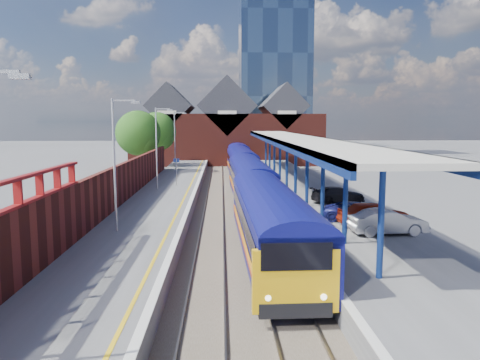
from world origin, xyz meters
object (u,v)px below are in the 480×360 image
object	(u,v)px
train	(245,168)
lamp_post_c	(158,143)
parked_car_dark	(338,195)
lamp_post_d	(176,137)
parked_car_red	(374,214)
lamp_post_b	(117,157)
parked_car_blue	(358,212)
platform_sign	(176,167)
parked_car_silver	(388,222)
relay_cabinet	(325,299)

from	to	relation	value
train	lamp_post_c	world-z (taller)	lamp_post_c
parked_car_dark	lamp_post_d	bearing A→B (deg)	17.72
parked_car_red	lamp_post_b	bearing A→B (deg)	86.99
lamp_post_b	parked_car_blue	bearing A→B (deg)	8.46
platform_sign	parked_car_silver	size ratio (longest dim) A/B	0.63
parked_car_silver	lamp_post_b	bearing A→B (deg)	81.07
lamp_post_d	train	bearing A→B (deg)	-50.40
platform_sign	parked_car_dark	bearing A→B (deg)	-37.59
lamp_post_b	platform_sign	size ratio (longest dim) A/B	2.80
parked_car_blue	relay_cabinet	xyz separation A→B (m)	(-4.32, -10.77, -1.05)
train	lamp_post_b	world-z (taller)	lamp_post_b
lamp_post_b	parked_car_red	bearing A→B (deg)	3.18
lamp_post_c	parked_car_blue	distance (m)	19.73
parked_car_red	parked_car_blue	xyz separation A→B (m)	(-0.53, 1.23, -0.13)
platform_sign	parked_car_red	distance (m)	21.39
platform_sign	relay_cabinet	xyz separation A→B (m)	(7.80, -26.76, -2.19)
lamp_post_d	lamp_post_b	bearing A→B (deg)	-90.00
lamp_post_d	platform_sign	distance (m)	14.25
parked_car_silver	lamp_post_d	bearing A→B (deg)	19.15
parked_car_red	parked_car_blue	distance (m)	1.35
parked_car_red	parked_car_dark	world-z (taller)	parked_car_red
lamp_post_b	parked_car_dark	bearing A→B (deg)	31.01
train	parked_car_dark	size ratio (longest dim) A/B	16.75
lamp_post_d	parked_car_red	world-z (taller)	lamp_post_d
lamp_post_b	relay_cabinet	size ratio (longest dim) A/B	7.00
lamp_post_b	parked_car_blue	world-z (taller)	lamp_post_b
parked_car_silver	platform_sign	bearing A→B (deg)	29.66
parked_car_dark	platform_sign	bearing A→B (deg)	39.69
train	parked_car_red	bearing A→B (deg)	-74.16
lamp_post_c	parked_car_silver	xyz separation A→B (m)	(14.10, -17.26, -3.34)
train	lamp_post_d	size ratio (longest dim) A/B	9.42
parked_car_silver	relay_cabinet	xyz separation A→B (m)	(-4.94, -7.50, -1.15)
parked_car_blue	relay_cabinet	distance (m)	11.65
parked_car_red	relay_cabinet	bearing A→B (deg)	146.83
train	lamp_post_c	bearing A→B (deg)	-140.37
parked_car_blue	lamp_post_c	bearing A→B (deg)	63.67
lamp_post_d	parked_car_red	size ratio (longest dim) A/B	1.74
relay_cabinet	platform_sign	bearing A→B (deg)	111.53
lamp_post_c	platform_sign	bearing A→B (deg)	55.74
lamp_post_c	parked_car_dark	xyz separation A→B (m)	(13.90, -7.65, -3.42)
train	relay_cabinet	size ratio (longest dim) A/B	65.95
platform_sign	parked_car_silver	distance (m)	23.11
lamp_post_b	lamp_post_d	xyz separation A→B (m)	(0.00, 32.00, 0.00)
platform_sign	parked_car_red	xyz separation A→B (m)	(12.66, -17.22, -1.00)
lamp_post_d	platform_sign	world-z (taller)	lamp_post_d
parked_car_red	relay_cabinet	size ratio (longest dim) A/B	4.02
lamp_post_d	relay_cabinet	distance (m)	42.02
lamp_post_c	relay_cabinet	world-z (taller)	lamp_post_c
lamp_post_d	parked_car_silver	size ratio (longest dim) A/B	1.77
train	parked_car_silver	bearing A→B (deg)	-75.27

